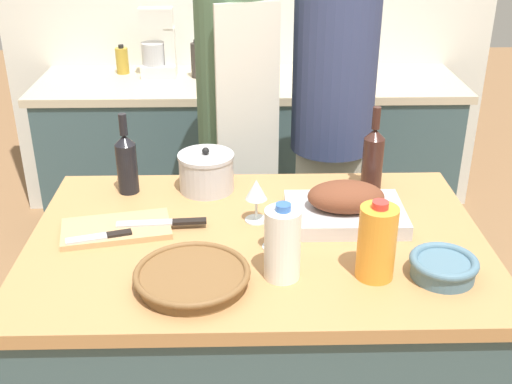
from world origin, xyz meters
TOP-DOWN VIEW (x-y plane):
  - kitchen_island at (0.00, 0.00)m, footprint 1.32×0.87m
  - back_counter at (0.00, 1.61)m, footprint 2.19×0.60m
  - roasting_pan at (0.27, 0.09)m, footprint 0.36×0.25m
  - wicker_basket at (-0.17, -0.24)m, footprint 0.30×0.30m
  - cutting_board at (-0.41, 0.04)m, footprint 0.34×0.23m
  - stock_pot at (-0.16, 0.32)m, footprint 0.19×0.19m
  - mixing_bowl at (0.48, -0.22)m, footprint 0.18×0.18m
  - juice_jug at (0.30, -0.21)m, footprint 0.10×0.10m
  - milk_jug at (0.06, -0.21)m, footprint 0.09×0.09m
  - wine_bottle_green at (0.39, 0.32)m, footprint 0.07×0.07m
  - wine_bottle_dark at (-0.42, 0.31)m, footprint 0.07×0.07m
  - wine_glass_left at (-0.00, 0.10)m, footprint 0.07×0.07m
  - wine_glass_right at (0.05, -0.06)m, footprint 0.07×0.07m
  - knife_chef at (-0.27, 0.05)m, footprint 0.27×0.05m
  - knife_paring at (-0.44, -0.02)m, footprint 0.19×0.08m
  - stand_mixer at (-0.47, 1.70)m, footprint 0.18×0.14m
  - condiment_bottle_tall at (-0.67, 1.76)m, footprint 0.07×0.07m
  - condiment_bottle_short at (-0.27, 1.68)m, footprint 0.06×0.06m
  - person_cook_aproned at (-0.06, 0.89)m, footprint 0.33×0.35m
  - person_cook_guest at (0.33, 0.85)m, footprint 0.33×0.33m

SIDE VIEW (x-z plane):
  - back_counter at x=0.00m, z-range 0.00..0.89m
  - kitchen_island at x=0.00m, z-range 0.00..0.89m
  - cutting_board at x=-0.41m, z-range 0.89..0.91m
  - knife_chef at x=-0.27m, z-range 0.90..0.91m
  - knife_paring at x=-0.44m, z-range 0.90..0.91m
  - wicker_basket at x=-0.17m, z-range 0.89..0.93m
  - mixing_bowl at x=0.48m, z-range 0.89..0.95m
  - roasting_pan at x=0.27m, z-range 0.87..1.00m
  - person_cook_guest at x=0.33m, z-range 0.10..1.80m
  - stock_pot at x=-0.16m, z-range 0.88..1.03m
  - condiment_bottle_tall at x=-0.67m, z-range 0.88..1.03m
  - person_cook_aproned at x=-0.06m, z-range 0.10..1.83m
  - condiment_bottle_short at x=-0.27m, z-range 0.88..1.08m
  - wine_glass_left at x=0.00m, z-range 0.92..1.05m
  - milk_jug at x=0.06m, z-range 0.88..1.09m
  - juice_jug at x=0.30m, z-range 0.88..1.10m
  - wine_glass_right at x=0.05m, z-range 0.92..1.06m
  - wine_bottle_dark at x=-0.42m, z-range 0.86..1.13m
  - wine_bottle_green at x=0.39m, z-range 0.86..1.14m
  - stand_mixer at x=-0.47m, z-range 0.86..1.21m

